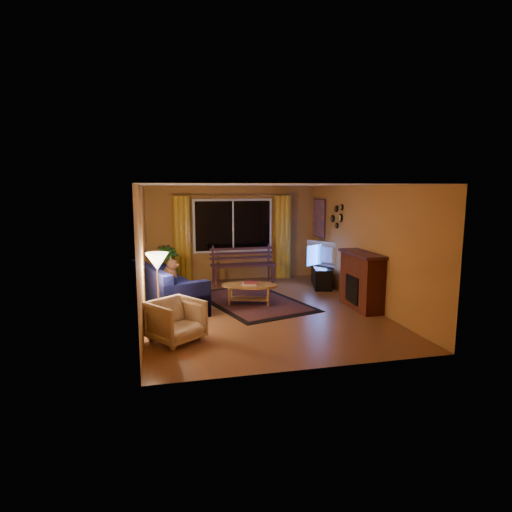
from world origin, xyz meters
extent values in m
cube|color=brown|center=(0.00, 0.00, -0.01)|extent=(4.50, 6.00, 0.02)
cube|color=white|center=(0.00, 0.00, 2.51)|extent=(4.50, 6.00, 0.02)
cube|color=#B87A37|center=(0.00, 3.01, 1.25)|extent=(4.50, 0.02, 2.50)
cube|color=#B87A37|center=(-2.26, 0.00, 1.25)|extent=(0.02, 6.00, 2.50)
cube|color=#B87A37|center=(2.26, 0.00, 1.25)|extent=(0.02, 6.00, 2.50)
cube|color=black|center=(0.00, 2.94, 1.45)|extent=(2.00, 0.02, 1.30)
cylinder|color=#BF8C3F|center=(0.00, 2.90, 2.25)|extent=(3.20, 0.03, 0.03)
cylinder|color=gold|center=(-1.35, 2.88, 1.12)|extent=(0.36, 0.36, 2.24)
cylinder|color=gold|center=(1.35, 2.88, 1.12)|extent=(0.36, 0.36, 2.24)
cube|color=#381B23|center=(0.14, 2.37, 0.25)|extent=(1.65, 0.50, 0.49)
imported|color=#235B1E|center=(-1.76, 2.60, 0.50)|extent=(0.70, 0.70, 1.00)
cube|color=#0C1043|center=(-1.79, 0.60, 0.44)|extent=(1.53, 2.35, 0.88)
imported|color=#CAAF98|center=(-1.74, -1.49, 0.38)|extent=(0.99, 0.98, 0.75)
cylinder|color=#BF8C3F|center=(-2.00, -0.65, 0.65)|extent=(0.28, 0.28, 1.31)
cube|color=#692A0D|center=(-0.01, 0.60, 0.01)|extent=(2.48, 3.18, 0.02)
cylinder|color=#B57C3D|center=(-0.12, 0.41, 0.21)|extent=(1.47, 1.47, 0.43)
cube|color=black|center=(2.00, 1.65, 0.25)|extent=(0.71, 1.27, 0.50)
imported|color=black|center=(2.00, 1.65, 0.81)|extent=(0.68, 0.98, 0.62)
cube|color=maroon|center=(2.05, -0.40, 0.55)|extent=(0.40, 1.20, 1.10)
cube|color=#D85B31|center=(2.22, 2.45, 1.65)|extent=(0.04, 0.76, 0.96)
camera|label=1|loc=(-2.01, -8.19, 2.45)|focal=30.00mm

